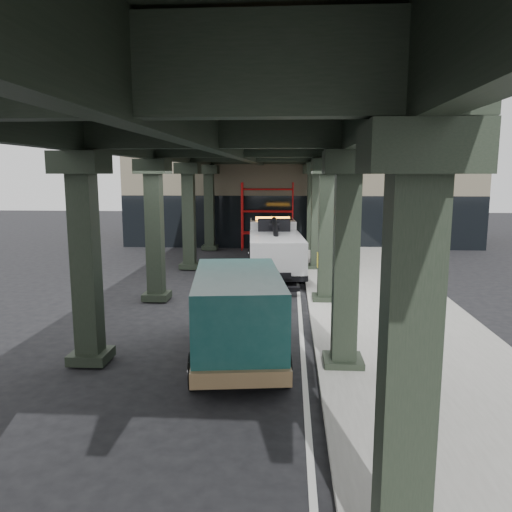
% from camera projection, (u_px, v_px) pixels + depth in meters
% --- Properties ---
extents(ground, '(90.00, 90.00, 0.00)m').
position_uv_depth(ground, '(246.00, 318.00, 15.72)').
color(ground, black).
rests_on(ground, ground).
extents(sidewalk, '(5.00, 40.00, 0.15)m').
position_uv_depth(sidewalk, '(380.00, 302.00, 17.37)').
color(sidewalk, gray).
rests_on(sidewalk, ground).
extents(lane_stripe, '(0.12, 38.00, 0.01)m').
position_uv_depth(lane_stripe, '(299.00, 303.00, 17.57)').
color(lane_stripe, silver).
rests_on(lane_stripe, ground).
extents(viaduct, '(7.40, 32.00, 6.40)m').
position_uv_depth(viaduct, '(239.00, 145.00, 16.82)').
color(viaduct, black).
rests_on(viaduct, ground).
extents(building, '(22.00, 10.00, 8.00)m').
position_uv_depth(building, '(300.00, 181.00, 34.62)').
color(building, '#C6B793').
rests_on(building, ground).
extents(scaffolding, '(3.08, 0.88, 4.00)m').
position_uv_depth(scaffolding, '(267.00, 214.00, 29.79)').
color(scaffolding, red).
rests_on(scaffolding, ground).
extents(tow_truck, '(2.80, 7.95, 2.56)m').
position_uv_depth(tow_truck, '(274.00, 246.00, 22.83)').
color(tow_truck, black).
rests_on(tow_truck, ground).
extents(towed_van, '(2.74, 5.61, 2.19)m').
position_uv_depth(towed_van, '(238.00, 312.00, 12.13)').
color(towed_van, '#124240').
rests_on(towed_van, ground).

